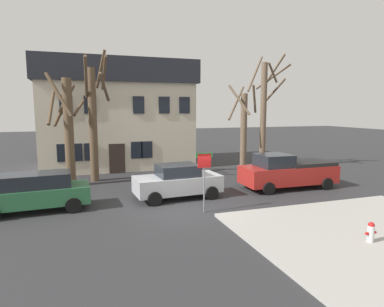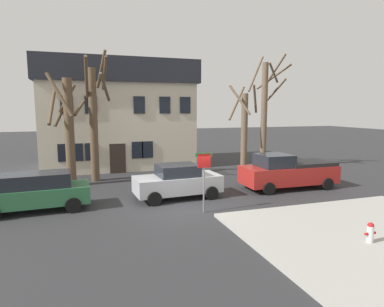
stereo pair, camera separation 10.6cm
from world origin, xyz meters
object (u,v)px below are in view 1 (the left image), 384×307
at_px(tree_bare_near, 68,126).
at_px(bicycle_leaning, 59,180).
at_px(tree_bare_end, 264,110).
at_px(tree_bare_far, 243,129).
at_px(car_silver_sedan, 178,181).
at_px(street_sign_pole, 204,171).
at_px(building_main, 117,114).
at_px(car_green_wagon, 35,192).
at_px(pickup_truck_red, 287,171).
at_px(fire_hydrant, 371,232).
at_px(tree_bare_mid, 94,120).

relative_size(tree_bare_near, bicycle_leaning, 4.28).
height_order(tree_bare_near, tree_bare_end, tree_bare_end).
distance_m(tree_bare_far, tree_bare_end, 2.62).
bearing_deg(bicycle_leaning, tree_bare_near, -11.63).
distance_m(tree_bare_far, car_silver_sedan, 8.05).
bearing_deg(street_sign_pole, building_main, 99.66).
bearing_deg(tree_bare_near, building_main, 61.45).
bearing_deg(car_green_wagon, tree_bare_far, 20.98).
bearing_deg(car_silver_sedan, tree_bare_near, 138.96).
relative_size(tree_bare_end, car_green_wagon, 1.80).
xyz_separation_m(building_main, tree_bare_near, (-3.39, -6.23, -0.59)).
relative_size(building_main, pickup_truck_red, 2.10).
height_order(tree_bare_end, fire_hydrant, tree_bare_end).
relative_size(street_sign_pole, bicycle_leaning, 1.52).
bearing_deg(street_sign_pole, tree_bare_far, 52.45).
bearing_deg(bicycle_leaning, tree_bare_end, 3.54).
distance_m(tree_bare_near, tree_bare_end, 13.54).
relative_size(tree_bare_far, pickup_truck_red, 1.12).
xyz_separation_m(tree_bare_mid, car_green_wagon, (-2.77, -5.69, -2.97)).
xyz_separation_m(tree_bare_end, bicycle_leaning, (-14.12, -0.87, -4.06)).
height_order(pickup_truck_red, bicycle_leaning, pickup_truck_red).
bearing_deg(car_green_wagon, car_silver_sedan, 1.20).
relative_size(car_silver_sedan, bicycle_leaning, 2.55).
bearing_deg(building_main, car_silver_sedan, -80.27).
distance_m(tree_bare_near, bicycle_leaning, 3.24).
bearing_deg(pickup_truck_red, car_green_wagon, -179.26).
height_order(building_main, street_sign_pole, building_main).
xyz_separation_m(building_main, tree_bare_end, (10.08, -5.22, 0.29)).
distance_m(car_green_wagon, fire_hydrant, 13.36).
distance_m(car_green_wagon, car_silver_sedan, 6.57).
bearing_deg(tree_bare_near, tree_bare_mid, 34.23).
xyz_separation_m(building_main, street_sign_pole, (2.29, -13.46, -2.28)).
height_order(building_main, car_silver_sedan, building_main).
bearing_deg(pickup_truck_red, tree_bare_end, 73.05).
xyz_separation_m(tree_bare_near, fire_hydrant, (9.70, -12.24, -3.07)).
bearing_deg(fire_hydrant, tree_bare_far, 82.35).
relative_size(tree_bare_far, bicycle_leaning, 3.53).
distance_m(tree_bare_mid, tree_bare_end, 12.04).
relative_size(tree_bare_mid, bicycle_leaning, 4.64).
height_order(fire_hydrant, bicycle_leaning, bicycle_leaning).
xyz_separation_m(tree_bare_near, car_green_wagon, (-1.33, -4.70, -2.65)).
distance_m(building_main, tree_bare_mid, 5.60).
relative_size(pickup_truck_red, fire_hydrant, 8.07).
bearing_deg(bicycle_leaning, car_green_wagon, -97.96).
distance_m(fire_hydrant, street_sign_pole, 6.57).
xyz_separation_m(street_sign_pole, bicycle_leaning, (-6.33, 7.36, -1.49)).
xyz_separation_m(tree_bare_mid, car_silver_sedan, (3.79, -5.55, -2.99)).
bearing_deg(bicycle_leaning, pickup_truck_red, -20.57).
height_order(tree_bare_far, car_silver_sedan, tree_bare_far).
distance_m(tree_bare_mid, pickup_truck_red, 12.07).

